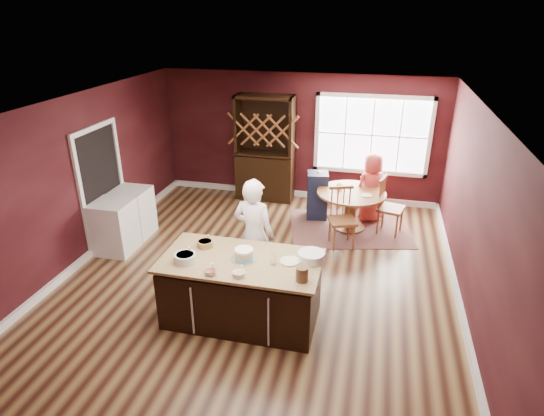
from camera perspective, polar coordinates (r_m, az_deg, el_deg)
The scene contains 27 objects.
room_shell at distance 6.62m, azimuth -1.80°, elevation 1.11°, with size 7.00×7.00×7.00m.
window at distance 9.66m, azimuth 12.44°, elevation 8.92°, with size 2.36×0.10×1.66m, color white, non-canonical shape.
doorway at distance 8.46m, azimuth -20.49°, elevation 2.37°, with size 0.08×1.26×2.13m, color white, non-canonical shape.
kitchen_island at distance 6.20m, azimuth -3.81°, elevation -10.29°, with size 2.09×1.09×0.92m.
dining_table at distance 8.70m, azimuth 9.85°, elevation 0.69°, with size 1.29×1.29×0.75m.
baker at distance 6.61m, azimuth -2.28°, elevation -3.47°, with size 0.64×0.42×1.75m, color white.
layer_cake at distance 5.92m, azimuth -3.53°, elevation -5.77°, with size 0.34×0.34×0.14m, color white, non-canonical shape.
bowl_blue at distance 5.96m, azimuth -10.84°, elevation -6.16°, with size 0.28×0.28×0.11m, color silver.
bowl_yellow at distance 6.28m, azimuth -8.39°, elevation -4.44°, with size 0.22×0.22×0.08m, color olive.
bowl_pink at distance 5.65m, azimuth -7.76°, elevation -8.03°, with size 0.15×0.15×0.06m, color white.
bowl_olive at distance 5.59m, azimuth -4.18°, elevation -8.26°, with size 0.16×0.16×0.06m, color silver.
drinking_glass at distance 5.78m, azimuth 0.16°, elevation -6.41°, with size 0.08×0.08×0.16m, color silver.
dinner_plate at distance 5.87m, azimuth 2.23°, elevation -6.69°, with size 0.26×0.26×0.02m, color beige.
white_tub at distance 5.89m, azimuth 4.96°, elevation -6.09°, with size 0.34×0.34×0.12m, color white.
stoneware_crock at distance 5.47m, azimuth 3.78°, elevation -8.26°, with size 0.15×0.15×0.18m, color #54391F.
rug at distance 8.92m, azimuth 9.62°, elevation -2.43°, with size 2.21×1.71×0.01m, color brown.
chair_east at distance 8.67m, azimuth 14.75°, elevation 0.24°, with size 0.46×0.44×1.09m, color brown, non-canonical shape.
chair_south at distance 8.02m, azimuth 8.84°, elevation -1.26°, with size 0.45×0.43×1.08m, color brown, non-canonical shape.
chair_north at distance 9.43m, azimuth 11.87°, elevation 1.97°, with size 0.39×0.37×0.93m, color #9C5E2A, non-canonical shape.
seated_woman at distance 9.06m, azimuth 12.37°, elevation 2.50°, with size 0.67×0.44×1.38m, color #BE3A3A.
high_chair at distance 9.08m, azimuth 5.69°, elevation 1.70°, with size 0.40×0.40×0.99m, color #1F253E, non-canonical shape.
toddler at distance 8.98m, azimuth 5.37°, elevation 3.61°, with size 0.18×0.14×0.26m, color #8CA5BF, non-canonical shape.
table_plate at distance 8.49m, azimuth 11.80°, elevation 1.57°, with size 0.21×0.21×0.02m, color beige.
table_cup at distance 8.71m, azimuth 8.45°, elevation 2.70°, with size 0.12×0.12×0.09m, color silver.
hutch at distance 9.80m, azimuth -0.87°, elevation 7.45°, with size 1.23×0.51×2.26m, color black.
washer at distance 8.25m, azimuth -19.18°, elevation -2.26°, with size 0.63×0.61×0.92m, color white.
dryer at distance 8.75m, azimuth -17.03°, elevation -0.51°, with size 0.62×0.60×0.90m, color white.
Camera 1 is at (1.62, -5.88, 3.93)m, focal length 30.00 mm.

